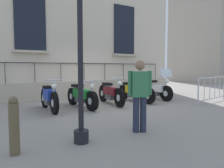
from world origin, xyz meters
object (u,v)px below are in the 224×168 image
Objects in this scene: bollard at (14,126)px; motorcycle_green at (82,96)px; motorcycle_maroon at (111,93)px; lamppost at (80,2)px; motorcycle_white at (156,89)px; motorcycle_blue at (49,98)px; crowd_barrier at (212,88)px; pedestrian_standing at (140,92)px; motorcycle_yellow at (135,92)px.

motorcycle_green is at bearing 142.38° from bollard.
lamppost is (3.35, -2.60, 2.16)m from motorcycle_maroon.
motorcycle_white reaches higher than motorcycle_green.
bollard is (3.36, -6.10, 0.03)m from motorcycle_white.
crowd_barrier is at bearing 75.20° from motorcycle_blue.
motorcycle_maroon is at bearing 91.84° from motorcycle_green.
motorcycle_maroon is at bearing -113.34° from crowd_barrier.
pedestrian_standing reaches higher than motorcycle_green.
crowd_barrier reaches higher than bollard.
motorcycle_green is 0.99× the size of motorcycle_yellow.
crowd_barrier is at bearing 58.43° from motorcycle_yellow.
motorcycle_green is 4.19m from lamppost.
motorcycle_maroon is 4.75m from lamppost.
bollard is (1.64, -7.60, -0.08)m from crowd_barrier.
motorcycle_maroon is 1.11× the size of motorcycle_white.
motorcycle_yellow is 5.91m from bollard.
motorcycle_maroon is at bearing -88.79° from motorcycle_white.
motorcycle_white reaches higher than motorcycle_blue.
motorcycle_green is 0.86× the size of crowd_barrier.
lamppost reaches higher than bollard.
motorcycle_white is (-0.05, 2.36, 0.02)m from motorcycle_maroon.
motorcycle_green is 1.34× the size of pedestrian_standing.
bollard is at bearing -91.85° from lamppost.
motorcycle_white is at bearing 124.38° from lamppost.
motorcycle_yellow is 1.35× the size of pedestrian_standing.
motorcycle_yellow is at bearing 90.89° from motorcycle_green.
motorcycle_blue reaches higher than motorcycle_yellow.
motorcycle_white reaches higher than motorcycle_yellow.
motorcycle_yellow is (-0.04, 2.37, 0.02)m from motorcycle_green.
motorcycle_green is 0.48× the size of lamppost.
lamppost is at bearing -90.86° from pedestrian_standing.
pedestrian_standing is at bearing -71.53° from crowd_barrier.
motorcycle_yellow is (0.00, 1.15, -0.01)m from motorcycle_maroon.
motorcycle_yellow is 0.49× the size of lamppost.
motorcycle_yellow is 0.86× the size of crowd_barrier.
motorcycle_green is 4.13m from bollard.
motorcycle_blue is 0.92× the size of motorcycle_green.
motorcycle_green is 3.36m from pedestrian_standing.
motorcycle_blue is 0.79× the size of crowd_barrier.
motorcycle_maroon is 2.36m from motorcycle_white.
motorcycle_yellow is 1.09× the size of motorcycle_white.
motorcycle_blue is at bearing -161.47° from pedestrian_standing.
lamppost is 4.58× the size of bollard.
motorcycle_green is at bearing 89.21° from motorcycle_blue.
motorcycle_blue is at bearing 175.79° from lamppost.
motorcycle_yellow is 3.18m from crowd_barrier.
motorcycle_green is 5.33m from crowd_barrier.
motorcycle_white is (-0.05, 1.21, 0.02)m from motorcycle_yellow.
motorcycle_white is at bearing -138.92° from crowd_barrier.
pedestrian_standing is at bearing -46.48° from motorcycle_white.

